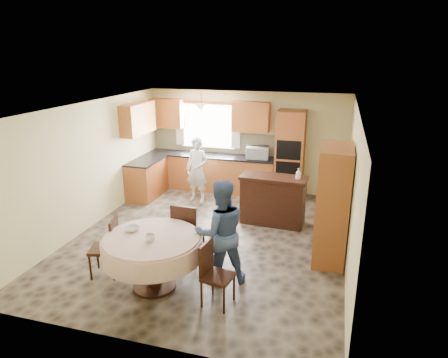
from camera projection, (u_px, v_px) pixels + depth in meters
floor at (210, 238)px, 7.68m from camera, size 5.00×6.00×0.01m
ceiling at (208, 107)px, 6.91m from camera, size 5.00×6.00×0.01m
wall_back at (246, 142)px, 10.04m from camera, size 5.00×0.02×2.50m
wall_front at (127, 251)px, 4.55m from camera, size 5.00×0.02×2.50m
wall_left at (90, 165)px, 7.95m from camera, size 0.02×6.00×2.50m
wall_right at (352, 188)px, 6.64m from camera, size 0.02×6.00×2.50m
window at (208, 126)px, 10.18m from camera, size 1.40×0.03×1.10m
curtain_left at (180, 123)px, 10.31m from camera, size 0.22×0.02×1.15m
curtain_right at (236, 126)px, 9.92m from camera, size 0.22×0.02×1.15m
base_cab_back at (211, 173)px, 10.24m from camera, size 3.30×0.60×0.88m
counter_back at (210, 156)px, 10.10m from camera, size 3.30×0.64×0.04m
base_cab_left at (147, 179)px, 9.77m from camera, size 0.60×1.20×0.88m
counter_left at (146, 161)px, 9.63m from camera, size 0.64×1.20×0.04m
backsplash at (214, 142)px, 10.27m from camera, size 3.30×0.02×0.55m
wall_cab_left at (167, 113)px, 10.22m from camera, size 0.85×0.33×0.72m
wall_cab_right at (251, 117)px, 9.65m from camera, size 0.90×0.33×0.72m
wall_cab_side at (138, 119)px, 9.35m from camera, size 0.33×1.20×0.72m
oven_tower at (290, 155)px, 9.51m from camera, size 0.66×0.62×2.12m
oven_upper at (289, 150)px, 9.16m from camera, size 0.56×0.01×0.45m
oven_lower at (288, 171)px, 9.32m from camera, size 0.56×0.01×0.45m
pendant at (201, 108)px, 9.58m from camera, size 0.36×0.36×0.18m
sideboard at (273, 202)px, 8.19m from camera, size 1.37×0.63×0.96m
space_heater at (329, 234)px, 7.26m from camera, size 0.44×0.37×0.51m
cupboard at (333, 204)px, 6.66m from camera, size 0.52×1.03×1.97m
dining_table at (152, 248)px, 5.88m from camera, size 1.47×1.47×0.84m
chair_left at (108, 244)px, 6.27m from camera, size 0.51×0.51×0.96m
chair_back at (187, 230)px, 6.63m from camera, size 0.46×0.46×1.06m
chair_right at (213, 270)px, 5.56m from camera, size 0.46×0.46×0.93m
framed_picture at (351, 154)px, 7.24m from camera, size 0.06×0.55×0.45m
microwave at (257, 153)px, 9.68m from camera, size 0.59×0.45×0.30m
person_sink at (197, 170)px, 9.33m from camera, size 0.62×0.46×1.54m
person_dining at (221, 232)px, 6.00m from camera, size 1.01×0.93×1.65m
bowl_sideboard at (254, 177)px, 8.14m from camera, size 0.25×0.25×0.05m
bottle_sideboard at (298, 175)px, 7.87m from camera, size 0.14×0.14×0.27m
cup_table at (150, 238)px, 5.67m from camera, size 0.16×0.16×0.11m
bowl_table at (132, 229)px, 6.00m from camera, size 0.25×0.25×0.06m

